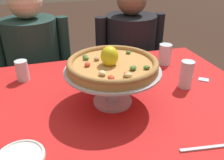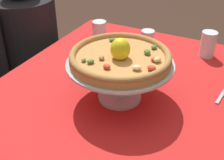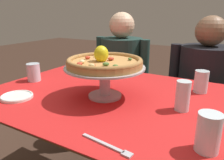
{
  "view_description": "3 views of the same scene",
  "coord_description": "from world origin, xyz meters",
  "px_view_note": "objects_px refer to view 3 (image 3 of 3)",
  "views": [
    {
      "loc": [
        -0.27,
        -0.9,
        1.33
      ],
      "look_at": [
        0.0,
        0.03,
        0.82
      ],
      "focal_mm": 38.69,
      "sensor_mm": 36.0,
      "label": 1
    },
    {
      "loc": [
        -0.88,
        -0.45,
        1.44
      ],
      "look_at": [
        0.03,
        0.01,
        0.79
      ],
      "focal_mm": 48.02,
      "sensor_mm": 36.0,
      "label": 2
    },
    {
      "loc": [
        0.53,
        -0.92,
        1.17
      ],
      "look_at": [
        0.04,
        -0.07,
        0.86
      ],
      "focal_mm": 34.72,
      "sensor_mm": 36.0,
      "label": 3
    }
  ],
  "objects_px": {
    "dinner_fork": "(109,146)",
    "diner_left": "(121,79)",
    "pizza": "(104,62)",
    "water_glass_side_right": "(183,98)",
    "pizza_stand": "(105,75)",
    "water_glass_front_right": "(208,135)",
    "sugar_packet": "(215,113)",
    "water_glass_back_right": "(201,83)",
    "diner_right": "(202,95)",
    "water_glass_back_left": "(84,66)",
    "side_plate": "(17,96)",
    "water_glass_side_left": "(34,73)"
  },
  "relations": [
    {
      "from": "water_glass_front_right",
      "to": "sugar_packet",
      "type": "xyz_separation_m",
      "value": [
        -0.0,
        0.29,
        -0.05
      ]
    },
    {
      "from": "water_glass_front_right",
      "to": "water_glass_back_right",
      "type": "distance_m",
      "value": 0.55
    },
    {
      "from": "water_glass_back_left",
      "to": "water_glass_side_right",
      "type": "xyz_separation_m",
      "value": [
        0.75,
        -0.3,
        0.01
      ]
    },
    {
      "from": "water_glass_back_left",
      "to": "side_plate",
      "type": "bearing_deg",
      "value": -89.53
    },
    {
      "from": "pizza",
      "to": "diner_right",
      "type": "xyz_separation_m",
      "value": [
        0.37,
        0.79,
        -0.37
      ]
    },
    {
      "from": "water_glass_back_right",
      "to": "dinner_fork",
      "type": "distance_m",
      "value": 0.7
    },
    {
      "from": "dinner_fork",
      "to": "diner_right",
      "type": "bearing_deg",
      "value": 83.29
    },
    {
      "from": "sugar_packet",
      "to": "diner_right",
      "type": "xyz_separation_m",
      "value": [
        -0.13,
        0.73,
        -0.19
      ]
    },
    {
      "from": "water_glass_side_left",
      "to": "side_plate",
      "type": "height_order",
      "value": "water_glass_side_left"
    },
    {
      "from": "pizza",
      "to": "water_glass_side_right",
      "type": "relative_size",
      "value": 2.77
    },
    {
      "from": "dinner_fork",
      "to": "diner_left",
      "type": "xyz_separation_m",
      "value": [
        -0.58,
        1.19,
        -0.18
      ]
    },
    {
      "from": "pizza_stand",
      "to": "pizza",
      "type": "height_order",
      "value": "pizza"
    },
    {
      "from": "pizza_stand",
      "to": "sugar_packet",
      "type": "distance_m",
      "value": 0.52
    },
    {
      "from": "pizza",
      "to": "diner_left",
      "type": "distance_m",
      "value": 0.97
    },
    {
      "from": "pizza_stand",
      "to": "water_glass_back_right",
      "type": "relative_size",
      "value": 3.36
    },
    {
      "from": "water_glass_back_right",
      "to": "diner_right",
      "type": "height_order",
      "value": "diner_right"
    },
    {
      "from": "water_glass_back_left",
      "to": "diner_left",
      "type": "height_order",
      "value": "diner_left"
    },
    {
      "from": "pizza_stand",
      "to": "pizza",
      "type": "xyz_separation_m",
      "value": [
        -0.0,
        -0.0,
        0.07
      ]
    },
    {
      "from": "pizza",
      "to": "diner_left",
      "type": "bearing_deg",
      "value": 112.15
    },
    {
      "from": "side_plate",
      "to": "dinner_fork",
      "type": "relative_size",
      "value": 0.78
    },
    {
      "from": "pizza",
      "to": "side_plate",
      "type": "height_order",
      "value": "pizza"
    },
    {
      "from": "water_glass_back_left",
      "to": "sugar_packet",
      "type": "xyz_separation_m",
      "value": [
        0.88,
        -0.26,
        -0.04
      ]
    },
    {
      "from": "pizza_stand",
      "to": "water_glass_front_right",
      "type": "bearing_deg",
      "value": -23.99
    },
    {
      "from": "diner_right",
      "to": "water_glass_side_left",
      "type": "bearing_deg",
      "value": -138.91
    },
    {
      "from": "water_glass_back_left",
      "to": "water_glass_side_left",
      "type": "relative_size",
      "value": 0.95
    },
    {
      "from": "water_glass_side_right",
      "to": "diner_right",
      "type": "height_order",
      "value": "diner_right"
    },
    {
      "from": "water_glass_side_left",
      "to": "dinner_fork",
      "type": "bearing_deg",
      "value": -25.79
    },
    {
      "from": "pizza",
      "to": "water_glass_side_left",
      "type": "distance_m",
      "value": 0.54
    },
    {
      "from": "water_glass_front_right",
      "to": "side_plate",
      "type": "bearing_deg",
      "value": -179.37
    },
    {
      "from": "diner_left",
      "to": "pizza_stand",
      "type": "bearing_deg",
      "value": -67.77
    },
    {
      "from": "water_glass_side_right",
      "to": "diner_left",
      "type": "distance_m",
      "value": 1.09
    },
    {
      "from": "water_glass_back_left",
      "to": "pizza_stand",
      "type": "bearing_deg",
      "value": -41.02
    },
    {
      "from": "pizza_stand",
      "to": "sugar_packet",
      "type": "xyz_separation_m",
      "value": [
        0.51,
        0.07,
        -0.11
      ]
    },
    {
      "from": "side_plate",
      "to": "water_glass_side_right",
      "type": "bearing_deg",
      "value": 19.83
    },
    {
      "from": "water_glass_back_right",
      "to": "water_glass_front_right",
      "type": "bearing_deg",
      "value": -79.4
    },
    {
      "from": "water_glass_front_right",
      "to": "sugar_packet",
      "type": "height_order",
      "value": "water_glass_front_right"
    },
    {
      "from": "side_plate",
      "to": "diner_left",
      "type": "xyz_separation_m",
      "value": [
        0.03,
        1.07,
        -0.19
      ]
    },
    {
      "from": "water_glass_back_left",
      "to": "water_glass_side_left",
      "type": "distance_m",
      "value": 0.35
    },
    {
      "from": "diner_right",
      "to": "water_glass_back_right",
      "type": "bearing_deg",
      "value": -85.85
    },
    {
      "from": "pizza_stand",
      "to": "side_plate",
      "type": "distance_m",
      "value": 0.45
    },
    {
      "from": "pizza",
      "to": "diner_left",
      "type": "height_order",
      "value": "diner_left"
    },
    {
      "from": "pizza",
      "to": "side_plate",
      "type": "relative_size",
      "value": 2.37
    },
    {
      "from": "diner_left",
      "to": "side_plate",
      "type": "bearing_deg",
      "value": -91.87
    },
    {
      "from": "diner_left",
      "to": "diner_right",
      "type": "height_order",
      "value": "diner_left"
    },
    {
      "from": "pizza",
      "to": "sugar_packet",
      "type": "relative_size",
      "value": 7.38
    },
    {
      "from": "sugar_packet",
      "to": "pizza",
      "type": "bearing_deg",
      "value": -172.37
    },
    {
      "from": "pizza_stand",
      "to": "water_glass_side_right",
      "type": "distance_m",
      "value": 0.38
    },
    {
      "from": "water_glass_back_left",
      "to": "sugar_packet",
      "type": "distance_m",
      "value": 0.92
    },
    {
      "from": "pizza",
      "to": "water_glass_side_left",
      "type": "xyz_separation_m",
      "value": [
        -0.53,
        0.01,
        -0.13
      ]
    },
    {
      "from": "pizza",
      "to": "sugar_packet",
      "type": "height_order",
      "value": "pizza"
    }
  ]
}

